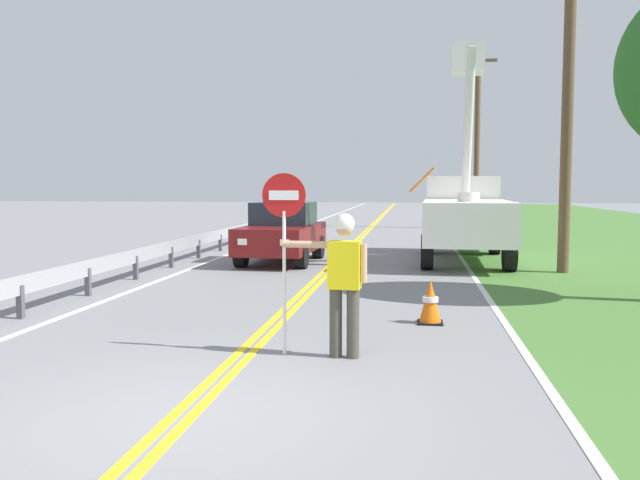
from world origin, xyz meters
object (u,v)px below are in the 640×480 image
Objects in this scene: utility_pole_near at (568,103)px; traffic_cone_lead at (430,302)px; stop_sign_paddle at (284,222)px; oncoming_sedan_nearest at (282,233)px; utility_pole_mid at (477,136)px; utility_bucket_truck at (464,211)px; flagger_worker at (344,276)px.

utility_pole_near reaches higher than traffic_cone_lead.
oncoming_sedan_nearest is at bearing 101.29° from stop_sign_paddle.
utility_pole_mid is at bearing 83.11° from traffic_cone_lead.
utility_bucket_truck is 4.42m from utility_pole_near.
flagger_worker is at bearing -3.43° from stop_sign_paddle.
utility_bucket_truck is at bearing -96.56° from utility_pole_mid.
oncoming_sedan_nearest is 0.46× the size of utility_pole_mid.
utility_pole_near reaches higher than utility_bucket_truck.
utility_bucket_truck reaches higher than flagger_worker.
utility_pole_mid reaches higher than stop_sign_paddle.
utility_bucket_truck is 9.82× the size of traffic_cone_lead.
stop_sign_paddle reaches higher than oncoming_sedan_nearest.
utility_bucket_truck reaches higher than oncoming_sedan_nearest.
flagger_worker is 0.44× the size of oncoming_sedan_nearest.
utility_pole_near is at bearing 62.79° from flagger_worker.
utility_pole_near is (7.38, -1.25, 3.37)m from oncoming_sedan_nearest.
utility_pole_mid reaches higher than traffic_cone_lead.
flagger_worker is 0.78× the size of stop_sign_paddle.
oncoming_sedan_nearest is 8.86m from traffic_cone_lead.
stop_sign_paddle is 0.26× the size of utility_pole_mid.
flagger_worker is 1.02m from stop_sign_paddle.
utility_bucket_truck is at bearing 78.48° from flagger_worker.
utility_pole_mid is 24.39m from traffic_cone_lead.
oncoming_sedan_nearest is at bearing 105.33° from flagger_worker.
stop_sign_paddle is 0.56× the size of oncoming_sedan_nearest.
flagger_worker is 0.27× the size of utility_bucket_truck.
flagger_worker is 2.61× the size of traffic_cone_lead.
utility_pole_near is at bearing -49.49° from utility_bucket_truck.
oncoming_sedan_nearest is 5.95× the size of traffic_cone_lead.
traffic_cone_lead is at bearing -97.42° from utility_bucket_truck.
utility_pole_near is (2.24, -2.62, 2.76)m from utility_bucket_truck.
utility_pole_mid reaches higher than utility_bucket_truck.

